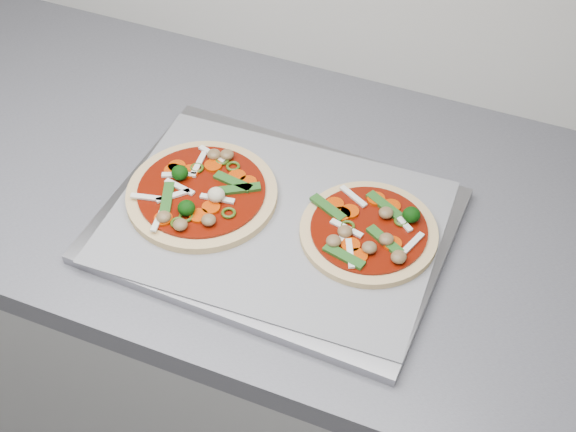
% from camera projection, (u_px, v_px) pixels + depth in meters
% --- Properties ---
extents(base_cabinet, '(3.60, 0.60, 0.86)m').
position_uv_depth(base_cabinet, '(208.00, 346.00, 1.53)').
color(base_cabinet, '#B0B0AE').
rests_on(base_cabinet, ground).
extents(countertop, '(3.60, 0.60, 0.04)m').
position_uv_depth(countertop, '(186.00, 176.00, 1.20)').
color(countertop, slate).
rests_on(countertop, base_cabinet).
extents(baking_tray, '(0.47, 0.35, 0.01)m').
position_uv_depth(baking_tray, '(275.00, 225.00, 1.09)').
color(baking_tray, gray).
rests_on(baking_tray, countertop).
extents(parchment, '(0.45, 0.33, 0.00)m').
position_uv_depth(parchment, '(275.00, 221.00, 1.09)').
color(parchment, gray).
rests_on(parchment, baking_tray).
extents(pizza_left, '(0.27, 0.27, 0.04)m').
position_uv_depth(pizza_left, '(201.00, 193.00, 1.11)').
color(pizza_left, tan).
rests_on(pizza_left, parchment).
extents(pizza_right, '(0.21, 0.21, 0.03)m').
position_uv_depth(pizza_right, '(369.00, 231.00, 1.06)').
color(pizza_right, tan).
rests_on(pizza_right, parchment).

